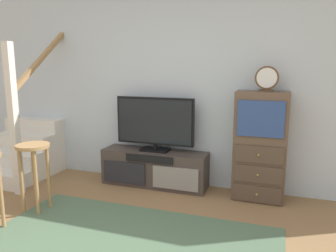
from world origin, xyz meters
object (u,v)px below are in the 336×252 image
object	(u,v)px
television	(155,123)
media_console	(154,168)
desk_clock	(267,79)
bar_stool_far	(34,162)
side_cabinet	(260,146)

from	to	relation	value
television	media_console	bearing A→B (deg)	-90.00
television	desk_clock	xyz separation A→B (m)	(1.33, -0.03, 0.57)
media_console	bar_stool_far	xyz separation A→B (m)	(-0.92, -1.11, 0.31)
media_console	bar_stool_far	size ratio (longest dim) A/B	1.87
media_console	side_cabinet	size ratio (longest dim) A/B	1.09
bar_stool_far	desk_clock	bearing A→B (deg)	26.10
television	desk_clock	size ratio (longest dim) A/B	3.66
media_console	television	xyz separation A→B (m)	(-0.00, 0.02, 0.59)
media_console	television	bearing A→B (deg)	90.00
desk_clock	television	bearing A→B (deg)	178.76
media_console	desk_clock	xyz separation A→B (m)	(1.33, -0.00, 1.16)
media_console	television	distance (m)	0.59
television	bar_stool_far	world-z (taller)	television
television	side_cabinet	size ratio (longest dim) A/B	0.82
desk_clock	bar_stool_far	bearing A→B (deg)	-153.90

